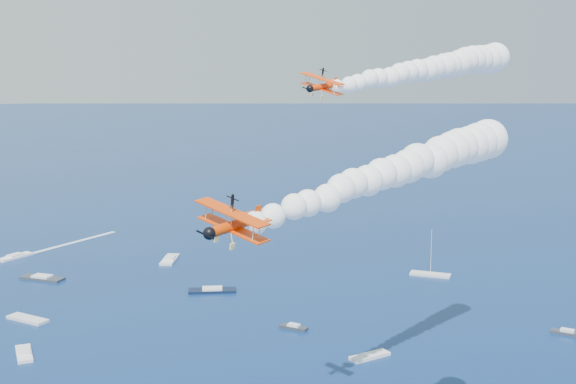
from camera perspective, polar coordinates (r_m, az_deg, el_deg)
name	(u,v)px	position (r m, az deg, el deg)	size (l,w,h in m)	color
biplane_lead	(323,87)	(109.38, 2.61, 7.81)	(6.39, 7.17, 4.32)	#FB3D05
biplane_trail	(235,225)	(71.56, -3.95, -2.45)	(7.38, 8.28, 4.99)	#E63D04
smoke_trail_lead	(426,69)	(130.64, 10.17, 8.94)	(47.71, 25.91, 9.53)	white
smoke_trail_trail	(394,171)	(91.35, 7.89, 1.53)	(47.28, 26.78, 9.53)	white
spectator_boats	(121,325)	(194.33, -12.30, -9.61)	(220.49, 176.21, 0.70)	black
boat_wakes	(22,318)	(206.45, -19.11, -8.85)	(89.60, 185.46, 0.04)	white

